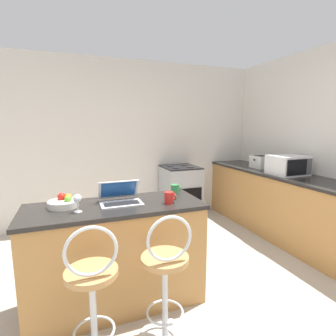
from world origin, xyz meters
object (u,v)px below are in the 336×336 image
microwave (288,165)px  bar_stool_far (166,283)px  stove_range (180,193)px  mug_red (169,198)px  mug_green (175,189)px  fruit_bowl (64,203)px  laptop (120,197)px  bar_stool_near (93,300)px  toaster (261,162)px  wine_glass_tall (77,199)px

microwave → bar_stool_far: bearing=-153.0°
stove_range → mug_red: mug_red is taller
mug_green → fruit_bowl: fruit_bowl is taller
laptop → bar_stool_near: bearing=-116.5°
bar_stool_near → microwave: 2.97m
bar_stool_far → mug_red: 0.69m
bar_stool_far → toaster: bearing=37.4°
bar_stool_near → stove_range: size_ratio=1.08×
mug_green → wine_glass_tall: 0.97m
wine_glass_tall → mug_red: 0.75m
bar_stool_near → microwave: (2.69, 1.11, 0.58)m
mug_green → fruit_bowl: 1.03m
microwave → toaster: bearing=85.9°
toaster → stove_range: toaster is taller
bar_stool_far → stove_range: bar_stool_far is taller
mug_red → mug_green: bearing=59.8°
laptop → mug_red: bearing=-23.2°
laptop → toaster: 2.66m
wine_glass_tall → laptop: bearing=21.0°
laptop → stove_range: 2.18m
toaster → mug_green: 2.09m
microwave → toaster: (0.04, 0.59, -0.03)m
laptop → toaster: toaster is taller
microwave → mug_green: microwave is taller
laptop → toaster: size_ratio=1.28×
mug_green → bar_stool_far: bearing=-116.6°
toaster → bar_stool_near: bearing=-148.0°
toaster → microwave: bearing=-94.1°
stove_range → microwave: bearing=-47.2°
bar_stool_near → mug_green: size_ratio=10.47×
mug_red → fruit_bowl: bearing=166.0°
wine_glass_tall → mug_red: wine_glass_tall is taller
toaster → wine_glass_tall: (-2.78, -1.23, 0.01)m
laptop → mug_red: size_ratio=3.49×
bar_stool_near → bar_stool_far: 0.50m
microwave → stove_range: microwave is taller
mug_green → mug_red: mug_red is taller
wine_glass_tall → bar_stool_far: bearing=-40.6°
microwave → stove_range: (-1.09, 1.17, -0.59)m
microwave → mug_red: microwave is taller
bar_stool_far → mug_green: bearing=63.4°
toaster → stove_range: bearing=152.7°
laptop → wine_glass_tall: bearing=-159.0°
wine_glass_tall → toaster: bearing=23.9°
microwave → wine_glass_tall: (-2.74, -0.64, -0.03)m
fruit_bowl → bar_stool_near: bearing=-76.5°
toaster → stove_range: 1.39m
stove_range → mug_green: mug_green is taller
laptop → mug_green: size_ratio=3.69×
mug_green → mug_red: bearing=-120.2°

